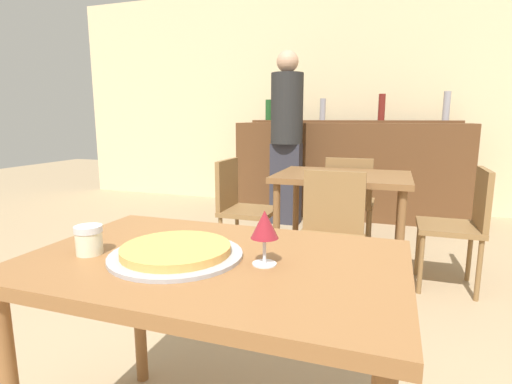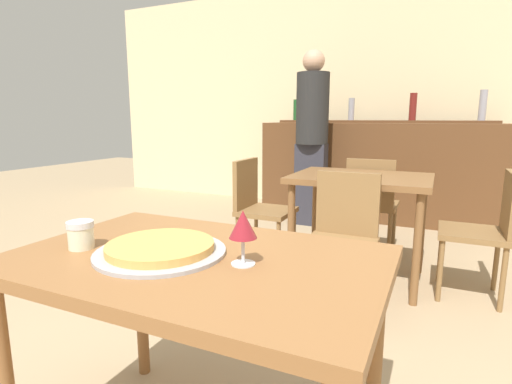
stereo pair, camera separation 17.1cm
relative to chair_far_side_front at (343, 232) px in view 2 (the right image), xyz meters
The scene contains 13 objects.
wall_back 3.05m from the chair_far_side_front, 93.21° to the left, with size 8.00×0.05×2.80m.
dining_table_near 1.33m from the chair_far_side_front, 97.11° to the right, with size 1.13×0.73×0.74m.
dining_table_far 0.55m from the chair_far_side_front, 90.00° to the left, with size 0.93×0.70×0.75m.
bar_counter 2.41m from the chair_far_side_front, 93.88° to the left, with size 2.60×0.56×1.09m.
bar_back_shelf 2.63m from the chair_far_side_front, 93.63° to the left, with size 2.39×0.24×0.34m.
chair_far_side_front is the anchor object (origin of this frame).
chair_far_side_back 1.05m from the chair_far_side_front, 90.00° to the left, with size 0.40×0.40×0.83m.
chair_far_side_left 0.95m from the chair_far_side_front, 146.44° to the left, with size 0.40×0.40×0.83m.
chair_far_side_right 0.95m from the chair_far_side_front, 33.56° to the left, with size 0.40×0.40×0.83m.
pizza_tray 1.40m from the chair_far_side_front, 101.35° to the right, with size 0.40×0.40×0.04m.
cheese_shaker 1.53m from the chair_far_side_front, 110.92° to the right, with size 0.08×0.08×0.09m.
person_standing 2.04m from the chair_far_side_front, 112.56° to the left, with size 0.34×0.34×1.84m.
wine_glass 1.36m from the chair_far_side_front, 89.95° to the right, with size 0.08×0.08×0.16m.
Camera 2 is at (0.65, -0.98, 1.15)m, focal length 28.00 mm.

